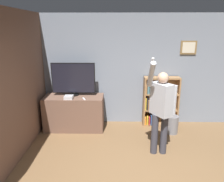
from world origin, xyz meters
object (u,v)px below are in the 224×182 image
Objects in this scene: television at (73,79)px; bookshelf at (157,102)px; game_console at (69,97)px; person at (161,107)px; waste_bin at (172,124)px.

television reaches higher than bookshelf.
game_console is 0.10× the size of person.
bookshelf is at bearing 4.72° from television.
waste_bin is (2.37, -0.03, -0.64)m from game_console.
person is (1.83, -1.16, -0.25)m from television.
bookshelf is 0.65× the size of person.
person reaches higher than television.
bookshelf is (2.03, 0.17, -0.62)m from television.
game_console is at bearing 179.25° from waste_bin.
television is at bearing -154.79° from person.
person is (1.90, -0.89, 0.12)m from game_console.
person is at bearing -98.38° from bookshelf.
waste_bin is (0.28, -0.47, -0.39)m from bookshelf.
person is 4.53× the size of waste_bin.
person reaches higher than bookshelf.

